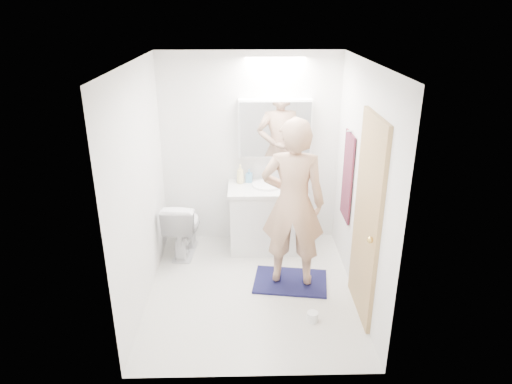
{
  "coord_description": "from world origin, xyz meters",
  "views": [
    {
      "loc": [
        -0.06,
        -4.22,
        2.88
      ],
      "look_at": [
        0.05,
        0.25,
        1.05
      ],
      "focal_mm": 32.19,
      "sensor_mm": 36.0,
      "label": 1
    }
  ],
  "objects_px": {
    "person": "(293,203)",
    "soap_bottle_a": "(240,174)",
    "toothbrush_cup": "(286,179)",
    "toilet_paper_roll": "(312,317)",
    "toilet": "(183,227)",
    "vanity_cabinet": "(267,219)",
    "medicine_cabinet": "(275,128)",
    "soap_bottle_b": "(249,176)"
  },
  "relations": [
    {
      "from": "medicine_cabinet",
      "to": "soap_bottle_a",
      "type": "height_order",
      "value": "medicine_cabinet"
    },
    {
      "from": "soap_bottle_a",
      "to": "toothbrush_cup",
      "type": "xyz_separation_m",
      "value": [
        0.57,
        0.01,
        -0.07
      ]
    },
    {
      "from": "toilet",
      "to": "soap_bottle_a",
      "type": "bearing_deg",
      "value": -154.09
    },
    {
      "from": "medicine_cabinet",
      "to": "toilet",
      "type": "xyz_separation_m",
      "value": [
        -1.13,
        -0.33,
        -1.15
      ]
    },
    {
      "from": "vanity_cabinet",
      "to": "toilet_paper_roll",
      "type": "height_order",
      "value": "vanity_cabinet"
    },
    {
      "from": "toilet",
      "to": "soap_bottle_b",
      "type": "bearing_deg",
      "value": -154.79
    },
    {
      "from": "vanity_cabinet",
      "to": "medicine_cabinet",
      "type": "bearing_deg",
      "value": 65.3
    },
    {
      "from": "toilet_paper_roll",
      "to": "person",
      "type": "bearing_deg",
      "value": 102.54
    },
    {
      "from": "soap_bottle_b",
      "to": "toothbrush_cup",
      "type": "relative_size",
      "value": 1.63
    },
    {
      "from": "vanity_cabinet",
      "to": "person",
      "type": "xyz_separation_m",
      "value": [
        0.23,
        -0.83,
        0.57
      ]
    },
    {
      "from": "medicine_cabinet",
      "to": "toilet_paper_roll",
      "type": "relative_size",
      "value": 8.0
    },
    {
      "from": "person",
      "to": "toilet_paper_roll",
      "type": "relative_size",
      "value": 16.66
    },
    {
      "from": "vanity_cabinet",
      "to": "soap_bottle_a",
      "type": "distance_m",
      "value": 0.66
    },
    {
      "from": "soap_bottle_b",
      "to": "vanity_cabinet",
      "type": "bearing_deg",
      "value": -39.65
    },
    {
      "from": "person",
      "to": "toothbrush_cup",
      "type": "relative_size",
      "value": 17.6
    },
    {
      "from": "person",
      "to": "toilet_paper_roll",
      "type": "distance_m",
      "value": 1.15
    },
    {
      "from": "medicine_cabinet",
      "to": "toilet",
      "type": "bearing_deg",
      "value": -163.93
    },
    {
      "from": "person",
      "to": "soap_bottle_b",
      "type": "height_order",
      "value": "person"
    },
    {
      "from": "toilet_paper_roll",
      "to": "medicine_cabinet",
      "type": "bearing_deg",
      "value": 99.35
    },
    {
      "from": "person",
      "to": "soap_bottle_a",
      "type": "bearing_deg",
      "value": -51.89
    },
    {
      "from": "toilet",
      "to": "soap_bottle_b",
      "type": "distance_m",
      "value": 1.03
    },
    {
      "from": "medicine_cabinet",
      "to": "toothbrush_cup",
      "type": "height_order",
      "value": "medicine_cabinet"
    },
    {
      "from": "person",
      "to": "soap_bottle_b",
      "type": "relative_size",
      "value": 10.79
    },
    {
      "from": "medicine_cabinet",
      "to": "toilet_paper_roll",
      "type": "height_order",
      "value": "medicine_cabinet"
    },
    {
      "from": "vanity_cabinet",
      "to": "toilet",
      "type": "xyz_separation_m",
      "value": [
        -1.03,
        -0.12,
        -0.04
      ]
    },
    {
      "from": "medicine_cabinet",
      "to": "soap_bottle_a",
      "type": "bearing_deg",
      "value": -171.94
    },
    {
      "from": "person",
      "to": "soap_bottle_a",
      "type": "distance_m",
      "value": 1.13
    },
    {
      "from": "medicine_cabinet",
      "to": "soap_bottle_a",
      "type": "relative_size",
      "value": 3.65
    },
    {
      "from": "vanity_cabinet",
      "to": "medicine_cabinet",
      "type": "distance_m",
      "value": 1.13
    },
    {
      "from": "medicine_cabinet",
      "to": "soap_bottle_b",
      "type": "height_order",
      "value": "medicine_cabinet"
    },
    {
      "from": "toilet",
      "to": "soap_bottle_a",
      "type": "xyz_separation_m",
      "value": [
        0.7,
        0.27,
        0.59
      ]
    },
    {
      "from": "toilet",
      "to": "soap_bottle_b",
      "type": "height_order",
      "value": "soap_bottle_b"
    },
    {
      "from": "toothbrush_cup",
      "to": "soap_bottle_a",
      "type": "bearing_deg",
      "value": -179.0
    },
    {
      "from": "toilet",
      "to": "person",
      "type": "xyz_separation_m",
      "value": [
        1.26,
        -0.71,
        0.61
      ]
    },
    {
      "from": "medicine_cabinet",
      "to": "toothbrush_cup",
      "type": "xyz_separation_m",
      "value": [
        0.15,
        -0.05,
        -0.63
      ]
    },
    {
      "from": "soap_bottle_a",
      "to": "soap_bottle_b",
      "type": "bearing_deg",
      "value": 15.26
    },
    {
      "from": "toothbrush_cup",
      "to": "toilet_paper_roll",
      "type": "relative_size",
      "value": 0.95
    },
    {
      "from": "toilet",
      "to": "person",
      "type": "bearing_deg",
      "value": 155.77
    },
    {
      "from": "toilet",
      "to": "soap_bottle_a",
      "type": "relative_size",
      "value": 2.94
    },
    {
      "from": "toilet",
      "to": "soap_bottle_a",
      "type": "height_order",
      "value": "soap_bottle_a"
    },
    {
      "from": "vanity_cabinet",
      "to": "soap_bottle_b",
      "type": "distance_m",
      "value": 0.59
    },
    {
      "from": "vanity_cabinet",
      "to": "toilet_paper_roll",
      "type": "xyz_separation_m",
      "value": [
        0.38,
        -1.51,
        -0.34
      ]
    }
  ]
}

